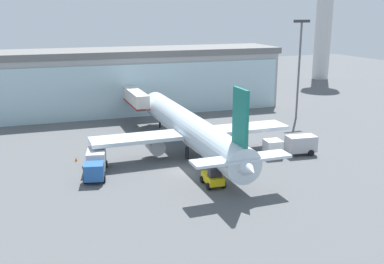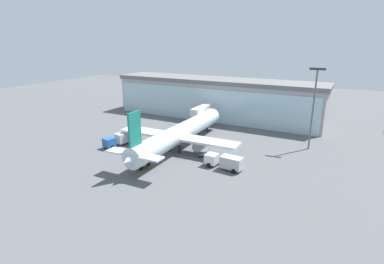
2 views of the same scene
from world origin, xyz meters
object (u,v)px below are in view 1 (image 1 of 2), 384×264
(catering_truck, at_px, (96,163))
(fuel_truck, at_px, (292,145))
(airplane, at_px, (190,128))
(pushback_tug, at_px, (213,178))
(apron_light_mast, at_px, (299,61))
(jet_bridge, at_px, (134,97))
(safety_cone_wingtip, at_px, (76,159))
(baggage_cart, at_px, (239,148))
(safety_cone_nose, at_px, (200,166))

(catering_truck, distance_m, fuel_truck, 26.61)
(airplane, xyz_separation_m, pushback_tug, (-2.00, -12.32, -2.59))
(pushback_tug, bearing_deg, airplane, -4.86)
(airplane, distance_m, catering_truck, 14.40)
(airplane, bearing_deg, apron_light_mast, -63.04)
(jet_bridge, bearing_deg, fuel_truck, -147.95)
(airplane, bearing_deg, fuel_truck, -113.84)
(jet_bridge, distance_m, airplane, 20.52)
(jet_bridge, xyz_separation_m, fuel_truck, (15.36, -26.40, -3.04))
(catering_truck, bearing_deg, safety_cone_wingtip, -150.78)
(jet_bridge, distance_m, baggage_cart, 24.45)
(baggage_cart, height_order, pushback_tug, pushback_tug)
(apron_light_mast, distance_m, pushback_tug, 38.49)
(jet_bridge, bearing_deg, pushback_tug, -177.03)
(apron_light_mast, xyz_separation_m, baggage_cart, (-19.17, -14.15, -10.12))
(airplane, distance_m, pushback_tug, 12.74)
(jet_bridge, bearing_deg, safety_cone_wingtip, 146.64)
(catering_truck, distance_m, safety_cone_nose, 12.95)
(airplane, height_order, fuel_truck, airplane)
(jet_bridge, height_order, pushback_tug, jet_bridge)
(pushback_tug, xyz_separation_m, safety_cone_nose, (0.85, 6.02, -0.70))
(safety_cone_wingtip, bearing_deg, baggage_cart, -10.51)
(safety_cone_wingtip, bearing_deg, airplane, -8.33)
(airplane, xyz_separation_m, baggage_cart, (6.81, -1.86, -3.06))
(airplane, height_order, baggage_cart, airplane)
(safety_cone_nose, relative_size, safety_cone_wingtip, 1.00)
(apron_light_mast, relative_size, safety_cone_wingtip, 32.36)
(safety_cone_nose, bearing_deg, safety_cone_wingtip, 149.02)
(apron_light_mast, bearing_deg, safety_cone_nose, -145.58)
(jet_bridge, distance_m, catering_truck, 26.62)
(safety_cone_nose, height_order, safety_cone_wingtip, same)
(airplane, relative_size, fuel_truck, 5.17)
(catering_truck, relative_size, safety_cone_nose, 13.84)
(apron_light_mast, distance_m, baggage_cart, 25.89)
(fuel_truck, relative_size, baggage_cart, 2.33)
(baggage_cart, bearing_deg, safety_cone_wingtip, 138.80)
(pushback_tug, bearing_deg, catering_truck, 58.01)
(fuel_truck, xyz_separation_m, baggage_cart, (-5.92, 4.20, -0.97))
(jet_bridge, xyz_separation_m, baggage_cart, (9.44, -22.20, -4.01))
(catering_truck, relative_size, fuel_truck, 1.01)
(apron_light_mast, relative_size, fuel_truck, 2.37)
(fuel_truck, distance_m, pushback_tug, 16.01)
(airplane, xyz_separation_m, safety_cone_wingtip, (-15.39, 2.25, -3.29))
(safety_cone_wingtip, bearing_deg, catering_truck, -74.63)
(pushback_tug, bearing_deg, jet_bridge, 5.47)
(fuel_truck, height_order, safety_cone_nose, fuel_truck)
(jet_bridge, height_order, baggage_cart, jet_bridge)
(catering_truck, bearing_deg, pushback_tug, 67.50)
(airplane, distance_m, baggage_cart, 7.70)
(apron_light_mast, xyz_separation_m, fuel_truck, (-13.25, -18.36, -9.16))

